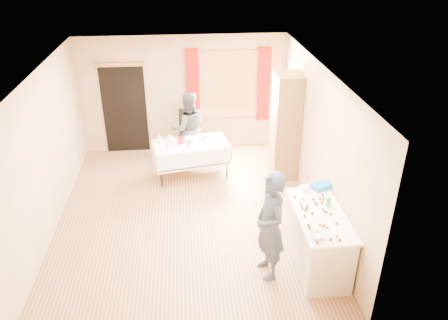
{
  "coord_description": "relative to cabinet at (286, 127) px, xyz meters",
  "views": [
    {
      "loc": [
        0.01,
        -6.53,
        4.46
      ],
      "look_at": [
        0.65,
        0.0,
        1.05
      ],
      "focal_mm": 35.0,
      "sensor_mm": 36.0,
      "label": 1
    }
  ],
  "objects": [
    {
      "name": "chair",
      "position": [
        -1.92,
        1.07,
        -0.76
      ],
      "size": [
        0.5,
        0.5,
        1.05
      ],
      "rotation": [
        0.0,
        0.0,
        -0.16
      ],
      "color": "black",
      "rests_on": "floor"
    },
    {
      "name": "pitcher",
      "position": [
        -2.28,
        -0.04,
        -0.21
      ],
      "size": [
        0.14,
        0.14,
        0.22
      ],
      "primitive_type": "cylinder",
      "rotation": [
        0.0,
        0.0,
        0.34
      ],
      "color": "silver",
      "rests_on": "party_table"
    },
    {
      "name": "window_frame",
      "position": [
        -0.99,
        1.46,
        0.43
      ],
      "size": [
        1.32,
        0.06,
        1.52
      ],
      "primitive_type": "cube",
      "color": "olive",
      "rests_on": "wall_back"
    },
    {
      "name": "cabinet",
      "position": [
        0.0,
        0.0,
        0.0
      ],
      "size": [
        0.5,
        0.6,
        2.14
      ],
      "primitive_type": "cube",
      "color": "brown",
      "rests_on": "floor"
    },
    {
      "name": "pastry_tray",
      "position": [
        -1.37,
        0.12,
        -0.31
      ],
      "size": [
        0.34,
        0.29,
        0.02
      ],
      "primitive_type": "cube",
      "rotation": [
        0.0,
        0.0,
        0.4
      ],
      "color": "white",
      "rests_on": "party_table"
    },
    {
      "name": "floor",
      "position": [
        -1.99,
        -1.26,
        -1.08
      ],
      "size": [
        4.5,
        5.5,
        0.02
      ],
      "primitive_type": "cube",
      "color": "#9E7047",
      "rests_on": "ground"
    },
    {
      "name": "party_table",
      "position": [
        -1.88,
        0.13,
        -0.63
      ],
      "size": [
        1.61,
        1.03,
        0.75
      ],
      "rotation": [
        0.0,
        0.0,
        0.18
      ],
      "color": "black",
      "rests_on": "floor"
    },
    {
      "name": "woman",
      "position": [
        -1.9,
        0.77,
        -0.28
      ],
      "size": [
        0.94,
        0.81,
        1.59
      ],
      "primitive_type": "imported",
      "rotation": [
        0.0,
        0.0,
        3.28
      ],
      "color": "black",
      "rests_on": "floor"
    },
    {
      "name": "counter",
      "position": [
        -0.1,
        -2.77,
        -0.62
      ],
      "size": [
        0.7,
        1.47,
        0.91
      ],
      "color": "beige",
      "rests_on": "floor"
    },
    {
      "name": "wall_front",
      "position": [
        -1.99,
        -4.02,
        0.23
      ],
      "size": [
        4.5,
        0.02,
        2.6
      ],
      "primitive_type": "cube",
      "color": "tan",
      "rests_on": "floor"
    },
    {
      "name": "wall_left",
      "position": [
        -4.25,
        -1.26,
        0.23
      ],
      "size": [
        0.02,
        5.5,
        2.6
      ],
      "primitive_type": "cube",
      "color": "tan",
      "rests_on": "floor"
    },
    {
      "name": "small_bowl",
      "position": [
        -1.63,
        0.3,
        -0.29
      ],
      "size": [
        0.2,
        0.2,
        0.06
      ],
      "primitive_type": "imported",
      "rotation": [
        0.0,
        0.0,
        0.06
      ],
      "color": "white",
      "rests_on": "party_table"
    },
    {
      "name": "ceiling",
      "position": [
        -1.99,
        -1.26,
        1.54
      ],
      "size": [
        4.5,
        5.5,
        0.02
      ],
      "primitive_type": "cube",
      "color": "white",
      "rests_on": "floor"
    },
    {
      "name": "wall_right",
      "position": [
        0.27,
        -1.26,
        0.23
      ],
      "size": [
        0.02,
        5.5,
        2.6
      ],
      "primitive_type": "cube",
      "color": "tan",
      "rests_on": "floor"
    },
    {
      "name": "doorway",
      "position": [
        -3.29,
        1.47,
        -0.07
      ],
      "size": [
        0.95,
        0.04,
        2.0
      ],
      "primitive_type": "cube",
      "color": "black",
      "rests_on": "floor"
    },
    {
      "name": "window_pane",
      "position": [
        -0.99,
        1.45,
        0.43
      ],
      "size": [
        1.2,
        0.02,
        1.4
      ],
      "primitive_type": "cube",
      "color": "white",
      "rests_on": "wall_back"
    },
    {
      "name": "door_lintel",
      "position": [
        -3.29,
        1.44,
        0.95
      ],
      "size": [
        1.05,
        0.06,
        0.08
      ],
      "primitive_type": "cube",
      "color": "olive",
      "rests_on": "wall_back"
    },
    {
      "name": "curtain_right",
      "position": [
        -0.21,
        1.41,
        0.43
      ],
      "size": [
        0.28,
        0.06,
        1.65
      ],
      "primitive_type": "cube",
      "color": "#8C0A05",
      "rests_on": "wall_back"
    },
    {
      "name": "wall_back",
      "position": [
        -1.99,
        1.5,
        0.23
      ],
      "size": [
        4.5,
        0.02,
        2.6
      ],
      "primitive_type": "cube",
      "color": "tan",
      "rests_on": "floor"
    },
    {
      "name": "soda_can",
      "position": [
        0.06,
        -2.6,
        -0.1
      ],
      "size": [
        0.08,
        0.08,
        0.12
      ],
      "primitive_type": "cylinder",
      "rotation": [
        0.0,
        0.0,
        -0.25
      ],
      "color": "#148B44",
      "rests_on": "counter"
    },
    {
      "name": "foam_block",
      "position": [
        -0.17,
        -2.13,
        -0.12
      ],
      "size": [
        0.17,
        0.12,
        0.08
      ],
      "primitive_type": "cube",
      "rotation": [
        0.0,
        0.0,
        0.18
      ],
      "color": "white",
      "rests_on": "counter"
    },
    {
      "name": "girl",
      "position": [
        -0.86,
        -2.9,
        -0.24
      ],
      "size": [
        0.77,
        0.65,
        1.67
      ],
      "primitive_type": "imported",
      "rotation": [
        0.0,
        0.0,
        -1.36
      ],
      "color": "#222C40",
      "rests_on": "floor"
    },
    {
      "name": "cup_rainbow",
      "position": [
        -1.92,
        -0.04,
        -0.26
      ],
      "size": [
        0.13,
        0.13,
        0.12
      ],
      "primitive_type": "imported",
      "rotation": [
        0.0,
        0.0,
        -0.02
      ],
      "color": "red",
      "rests_on": "party_table"
    },
    {
      "name": "cup_red",
      "position": [
        -2.07,
        0.12,
        -0.26
      ],
      "size": [
        0.3,
        0.3,
        0.13
      ],
      "primitive_type": "imported",
      "rotation": [
        0.0,
        0.0,
        0.5
      ],
      "color": "#B7132D",
      "rests_on": "party_table"
    },
    {
      "name": "blue_basket",
      "position": [
        0.11,
        -2.09,
        -0.12
      ],
      "size": [
        0.36,
        0.31,
        0.08
      ],
      "primitive_type": "cube",
      "rotation": [
        0.0,
        0.0,
        0.43
      ],
      "color": "blue",
      "rests_on": "counter"
    },
    {
      "name": "cake_balls",
      "position": [
        -0.15,
        -2.78,
        -0.14
      ],
      "size": [
        0.5,
        1.14,
        0.04
      ],
      "color": "#3F2314",
      "rests_on": "counter"
    },
    {
      "name": "mixing_bowl",
      "position": [
        -0.31,
        -3.3,
        -0.14
      ],
      "size": [
        0.21,
        0.21,
        0.05
      ],
      "primitive_type": "imported",
      "rotation": [
        0.0,
        0.0,
        0.05
      ],
      "color": "white",
      "rests_on": "counter"
    },
    {
      "name": "bottle",
      "position": [
        -2.49,
        0.18,
        -0.23
      ],
      "size": [
        0.14,
        0.14,
        0.18
      ],
      "primitive_type": "imported",
      "rotation": [
        0.0,
        0.0,
        0.41
      ],
      "color": "white",
      "rests_on": "party_table"
    },
    {
      "name": "curtain_left",
      "position": [
        -1.77,
        1.41,
        0.43
      ],
      "size": [
        0.28,
        0.06,
        1.65
      ],
      "primitive_type": "cube",
      "color": "#8C0A05",
      "rests_on": "wall_back"
    }
  ]
}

